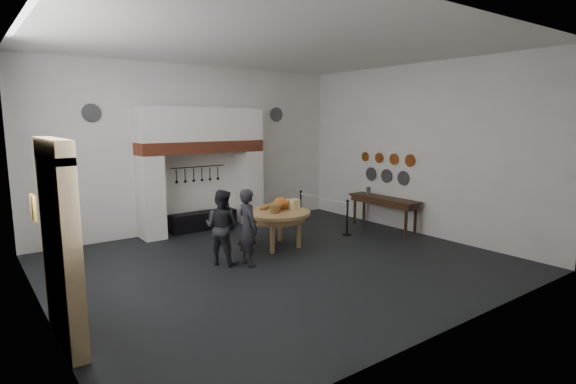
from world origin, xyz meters
TOP-DOWN VIEW (x-y plane):
  - floor at (0.00, 0.00)m, footprint 9.00×8.00m
  - ceiling at (0.00, 0.00)m, footprint 9.00×8.00m
  - wall_back at (0.00, 4.00)m, footprint 9.00×0.02m
  - wall_front at (0.00, -4.00)m, footprint 9.00×0.02m
  - wall_left at (-4.50, 0.00)m, footprint 0.02×8.00m
  - wall_right at (4.50, 0.00)m, footprint 0.02×8.00m
  - chimney_pier_left at (-1.48, 3.65)m, footprint 0.55×0.70m
  - chimney_pier_right at (1.48, 3.65)m, footprint 0.55×0.70m
  - hearth_brick_band at (0.00, 3.65)m, footprint 3.50×0.72m
  - chimney_hood at (0.00, 3.65)m, footprint 3.50×0.70m
  - iron_range at (0.00, 3.72)m, footprint 1.90×0.45m
  - utensil_rail at (0.00, 3.92)m, footprint 1.60×0.02m
  - door_recess at (-4.47, -1.00)m, footprint 0.04×1.10m
  - door_jamb_near at (-4.38, -1.70)m, footprint 0.22×0.30m
  - door_jamb_far at (-4.38, -0.30)m, footprint 0.22×0.30m
  - door_lintel at (-4.38, -1.00)m, footprint 0.22×1.70m
  - wall_plaque at (-4.45, 0.80)m, footprint 0.05×0.34m
  - work_table at (0.64, 1.07)m, footprint 1.82×1.82m
  - pumpkin at (0.84, 1.17)m, footprint 0.36×0.36m
  - cheese_block_big at (1.14, 1.02)m, footprint 0.22×0.22m
  - cheese_block_small at (1.12, 1.32)m, footprint 0.18×0.18m
  - wicker_basket at (0.49, 0.92)m, footprint 0.36×0.36m
  - bread_loaf at (0.54, 1.42)m, footprint 0.31×0.18m
  - visitor_near at (-0.62, 0.31)m, footprint 0.43×0.62m
  - visitor_far at (-1.02, 0.71)m, footprint 0.92×0.98m
  - side_table at (4.10, 0.75)m, footprint 0.55×2.20m
  - pewter_jug at (4.10, 1.35)m, footprint 0.12×0.12m
  - copper_pan_a at (4.46, 0.20)m, footprint 0.03×0.34m
  - copper_pan_b at (4.46, 0.75)m, footprint 0.03×0.32m
  - copper_pan_c at (4.46, 1.30)m, footprint 0.03×0.30m
  - copper_pan_d at (4.46, 1.85)m, footprint 0.03×0.28m
  - pewter_plate_left at (4.46, 0.40)m, footprint 0.03×0.40m
  - pewter_plate_mid at (4.46, 1.00)m, footprint 0.03×0.40m
  - pewter_plate_right at (4.46, 1.60)m, footprint 0.03×0.40m
  - pewter_plate_back_left at (-2.70, 3.96)m, footprint 0.44×0.03m
  - pewter_plate_back_right at (2.70, 3.96)m, footprint 0.44×0.03m
  - barrier_post_near at (2.80, 0.87)m, footprint 0.05×0.05m
  - barrier_post_far at (2.80, 2.87)m, footprint 0.05×0.05m
  - barrier_rope at (2.80, 1.87)m, footprint 0.04×2.00m

SIDE VIEW (x-z plane):
  - floor at x=0.00m, z-range -0.01..0.01m
  - iron_range at x=0.00m, z-range 0.00..0.50m
  - barrier_post_near at x=2.80m, z-range 0.00..0.90m
  - barrier_post_far at x=2.80m, z-range 0.00..0.90m
  - visitor_far at x=-1.02m, z-range 0.00..1.60m
  - visitor_near at x=-0.62m, z-range 0.00..1.63m
  - work_table at x=0.64m, z-range 0.80..0.88m
  - barrier_rope at x=2.80m, z-range 0.83..0.87m
  - side_table at x=4.10m, z-range 0.84..0.90m
  - bread_loaf at x=0.54m, z-range 0.87..1.01m
  - cheese_block_small at x=1.12m, z-range 0.88..1.07m
  - wicker_basket at x=0.49m, z-range 0.88..1.09m
  - cheese_block_big at x=1.14m, z-range 0.88..1.11m
  - pewter_jug at x=4.10m, z-range 0.90..1.12m
  - pumpkin at x=0.84m, z-range 0.88..1.18m
  - chimney_pier_left at x=-1.48m, z-range 0.00..2.15m
  - chimney_pier_right at x=1.48m, z-range 0.00..2.15m
  - door_recess at x=-4.47m, z-range 0.00..2.50m
  - door_jamb_near at x=-4.38m, z-range 0.00..2.60m
  - door_jamb_far at x=-4.38m, z-range 0.00..2.60m
  - pewter_plate_left at x=4.46m, z-range 1.25..1.65m
  - pewter_plate_mid at x=4.46m, z-range 1.25..1.65m
  - pewter_plate_right at x=4.46m, z-range 1.25..1.65m
  - wall_plaque at x=-4.45m, z-range 1.38..1.82m
  - utensil_rail at x=0.00m, z-range 1.74..1.76m
  - copper_pan_b at x=4.46m, z-range 1.79..2.11m
  - copper_pan_d at x=4.46m, z-range 1.81..2.09m
  - copper_pan_a at x=4.46m, z-range 1.78..2.12m
  - copper_pan_c at x=4.46m, z-range 1.80..2.10m
  - wall_back at x=0.00m, z-range 0.00..4.50m
  - wall_front at x=0.00m, z-range 0.00..4.50m
  - wall_left at x=-4.50m, z-range 0.00..4.50m
  - wall_right at x=4.50m, z-range 0.00..4.50m
  - hearth_brick_band at x=0.00m, z-range 2.15..2.47m
  - door_lintel at x=-4.38m, z-range 2.50..2.80m
  - chimney_hood at x=0.00m, z-range 2.47..3.37m
  - pewter_plate_back_left at x=-2.70m, z-range 2.98..3.42m
  - pewter_plate_back_right at x=2.70m, z-range 2.98..3.42m
  - ceiling at x=0.00m, z-range 4.49..4.51m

